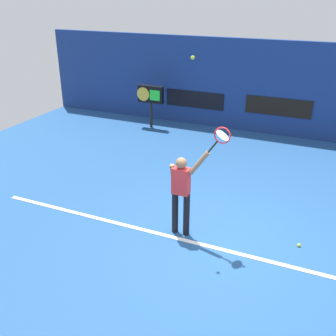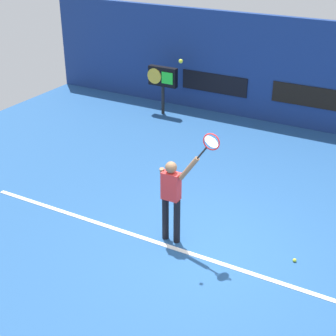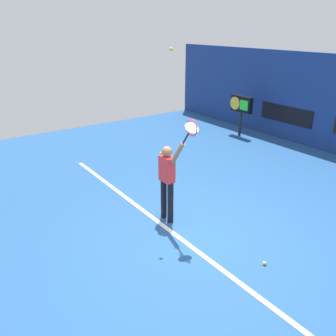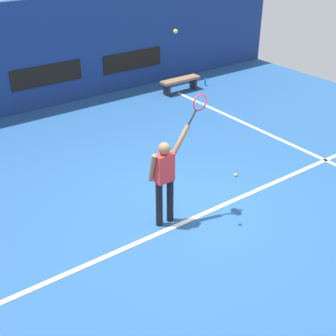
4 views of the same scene
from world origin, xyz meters
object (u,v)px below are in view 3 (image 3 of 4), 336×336
tennis_ball (171,49)px  tennis_racket (191,129)px  scoreboard_clock (241,106)px  spare_ball (264,263)px  tennis_player (167,177)px

tennis_ball → tennis_racket: bearing=4.3°
scoreboard_clock → spare_ball: bearing=-42.8°
tennis_racket → scoreboard_clock: 7.49m
spare_ball → tennis_ball: bearing=-165.9°
tennis_racket → spare_ball: 2.74m
tennis_ball → spare_ball: (2.12, 0.53, -3.54)m
scoreboard_clock → spare_ball: size_ratio=22.26×
tennis_player → tennis_racket: (0.75, -0.00, 1.22)m
tennis_player → spare_ball: bearing=11.9°
tennis_ball → spare_ball: bearing=14.1°
tennis_racket → spare_ball: tennis_racket is taller
tennis_ball → tennis_player: bearing=165.9°
tennis_player → tennis_ball: bearing=-14.1°
tennis_ball → spare_ball: 4.16m
tennis_player → tennis_ball: 2.57m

